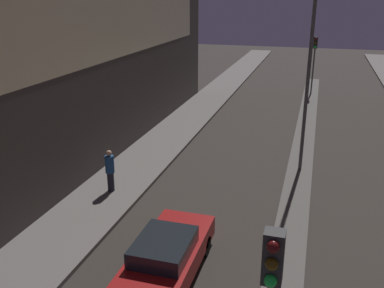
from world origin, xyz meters
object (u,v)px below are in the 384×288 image
Objects in this scene: car_left_lane at (167,255)px; street_lamp at (314,18)px; pedestrian_on_left_sidewalk at (110,170)px; traffic_light_mid at (315,52)px.

street_lamp is at bearing 70.24° from car_left_lane.
street_lamp is 5.45× the size of pedestrian_on_left_sidewalk.
street_lamp reaches higher than car_left_lane.
street_lamp is at bearing 32.52° from pedestrian_on_left_sidewalk.
traffic_light_mid is 26.07m from car_left_lane.
street_lamp is at bearing -90.00° from traffic_light_mid.
traffic_light_mid is 16.77m from street_lamp.
street_lamp reaches higher than pedestrian_on_left_sidewalk.
car_left_lane is at bearing -97.41° from traffic_light_mid.
street_lamp is (0.00, -16.40, 3.51)m from traffic_light_mid.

